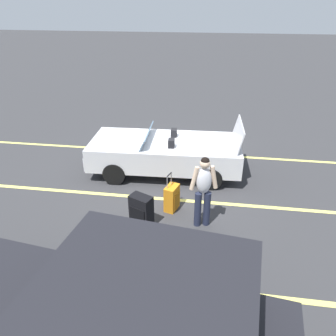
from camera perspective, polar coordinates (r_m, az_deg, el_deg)
name	(u,v)px	position (r m, az deg, el deg)	size (l,w,h in m)	color
ground_plane	(165,171)	(9.36, -0.48, -0.56)	(80.00, 80.00, 0.00)	#333335
lot_line_near	(171,153)	(10.48, 0.56, 2.71)	(18.00, 0.12, 0.01)	#EAE066
lot_line_mid	(157,198)	(8.15, -2.00, -5.36)	(18.00, 0.12, 0.01)	#EAE066
lot_line_far	(130,282)	(6.13, -6.65, -19.21)	(18.00, 0.12, 0.01)	#EAE066
convertible_car	(158,152)	(9.12, -1.73, 2.77)	(4.20, 1.96, 1.53)	silver
suitcase_large_black	(141,211)	(7.08, -4.72, -7.56)	(0.55, 0.46, 0.74)	black
suitcase_medium_bright	(172,198)	(7.59, 0.69, -5.27)	(0.35, 0.45, 0.93)	orange
traveler_person	(204,188)	(6.81, 6.25, -3.59)	(0.60, 0.30, 1.65)	#1E2338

